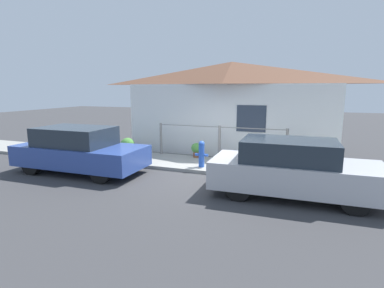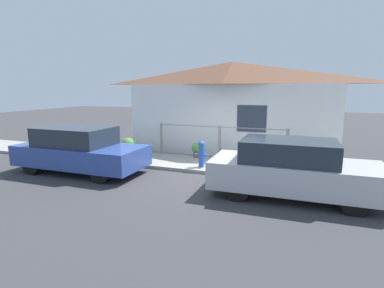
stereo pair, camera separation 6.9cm
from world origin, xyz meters
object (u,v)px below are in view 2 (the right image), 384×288
Objects in this scene: potted_plant_corner at (309,163)px; car_left at (80,150)px; fire_hydrant at (202,153)px; car_right at (292,169)px; potted_plant_near_hydrant at (197,149)px; potted_plant_by_fence at (128,145)px.

car_left is at bearing -161.33° from potted_plant_corner.
car_left reaches higher than potted_plant_corner.
car_left is 7.40m from potted_plant_corner.
car_left is at bearing -156.36° from fire_hydrant.
potted_plant_near_hydrant is at bearing 140.28° from car_right.
car_right is 3.34m from fire_hydrant.
potted_plant_corner is at bearing -7.32° from potted_plant_near_hydrant.
car_left is 9.35× the size of potted_plant_corner.
car_right is 7.44× the size of potted_plant_near_hydrant.
car_left is at bearing -95.90° from potted_plant_by_fence.
potted_plant_corner is at bearing 79.04° from car_right.
car_right is 6.25× the size of potted_plant_by_fence.
potted_plant_by_fence is at bearing -171.43° from potted_plant_near_hydrant.
potted_plant_by_fence is at bearing 83.78° from car_left.
potted_plant_near_hydrant is 1.23× the size of potted_plant_corner.
fire_hydrant is at bearing -14.32° from potted_plant_by_fence.
fire_hydrant is at bearing -63.67° from potted_plant_near_hydrant.
fire_hydrant is 1.44m from potted_plant_near_hydrant.
potted_plant_by_fence reaches higher than potted_plant_corner.
car_right is 2.43m from potted_plant_corner.
fire_hydrant is 1.59× the size of potted_plant_near_hydrant.
car_right reaches higher than fire_hydrant.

